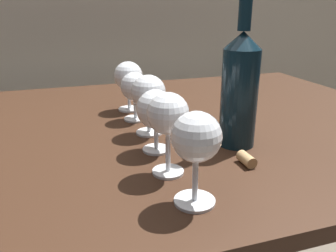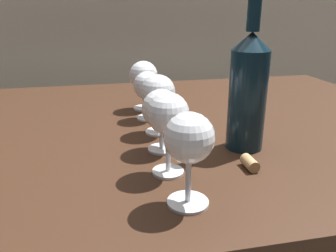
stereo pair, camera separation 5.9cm
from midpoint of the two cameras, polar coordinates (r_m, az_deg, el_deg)
The scene contains 9 objects.
dining_table at distance 0.91m, azimuth -4.12°, elevation -4.71°, with size 1.43×0.97×0.77m.
wine_glass_cabernet at distance 0.49m, azimuth 1.32°, elevation -2.35°, with size 0.07×0.07×0.15m.
wine_glass_amber at distance 0.58m, azimuth -2.89°, elevation 1.70°, with size 0.07×0.07×0.15m.
wine_glass_rose at distance 0.69m, azimuth -4.48°, elevation 2.51°, with size 0.08×0.08×0.13m.
wine_glass_merlot at distance 0.78m, azimuth -5.43°, elevation 5.30°, with size 0.08×0.08×0.14m.
wine_glass_white at distance 0.89m, azimuth -7.48°, elevation 6.33°, with size 0.07×0.07×0.13m.
wine_glass_pinot at distance 0.97m, azimuth -8.35°, elevation 7.98°, with size 0.08×0.08×0.14m.
wine_bottle at distance 0.72m, azimuth 9.52°, elevation 6.37°, with size 0.08×0.08×0.33m.
cork at distance 0.66m, azimuth 10.42°, elevation -5.52°, with size 0.02×0.02×0.04m, color tan.
Camera 1 is at (-0.22, -0.80, 1.06)m, focal length 36.75 mm.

